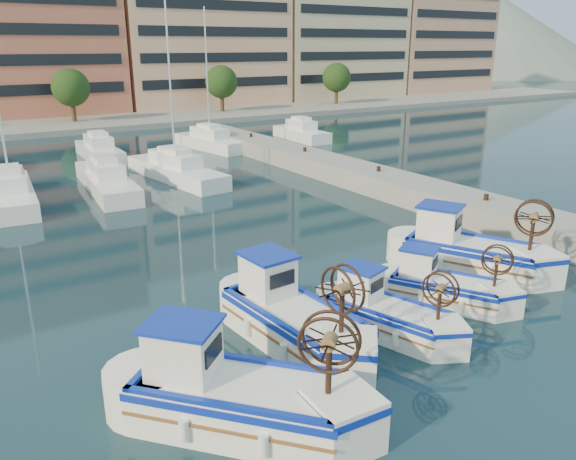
# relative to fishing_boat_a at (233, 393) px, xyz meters

# --- Properties ---
(ground) EXTENTS (300.00, 300.00, 0.00)m
(ground) POSITION_rel_fishing_boat_a_xyz_m (4.99, 1.32, -0.90)
(ground) COLOR #1A3744
(ground) RESTS_ON ground
(quay) EXTENTS (3.00, 60.00, 1.20)m
(quay) POSITION_rel_fishing_boat_a_xyz_m (17.99, 9.32, -0.30)
(quay) COLOR gray
(quay) RESTS_ON ground
(waterfront) EXTENTS (180.00, 40.00, 25.60)m
(waterfront) POSITION_rel_fishing_boat_a_xyz_m (14.22, 66.37, 10.20)
(waterfront) COLOR gray
(waterfront) RESTS_ON ground
(hill_east) EXTENTS (160.00, 160.00, 50.00)m
(hill_east) POSITION_rel_fishing_boat_a_xyz_m (144.99, 111.32, -0.90)
(hill_east) COLOR slate
(hill_east) RESTS_ON ground
(yacht_marina) EXTENTS (41.72, 22.28, 11.50)m
(yacht_marina) POSITION_rel_fishing_boat_a_xyz_m (1.86, 28.99, -0.37)
(yacht_marina) COLOR white
(yacht_marina) RESTS_ON ground
(fishing_boat_a) EXTENTS (4.88, 5.11, 3.25)m
(fishing_boat_a) POSITION_rel_fishing_boat_a_xyz_m (0.00, 0.00, 0.00)
(fishing_boat_a) COLOR white
(fishing_boat_a) RESTS_ON ground
(fishing_boat_b) EXTENTS (2.46, 5.19, 3.19)m
(fishing_boat_b) POSITION_rel_fishing_boat_a_xyz_m (3.28, 2.57, -0.02)
(fishing_boat_b) COLOR white
(fishing_boat_b) RESTS_ON ground
(fishing_boat_c) EXTENTS (2.70, 4.12, 2.50)m
(fishing_boat_c) POSITION_rel_fishing_boat_a_xyz_m (6.07, 1.50, -0.21)
(fishing_boat_c) COLOR white
(fishing_boat_c) RESTS_ON ground
(fishing_boat_d) EXTENTS (3.20, 3.98, 2.41)m
(fishing_boat_d) POSITION_rel_fishing_boat_a_xyz_m (9.17, 2.00, -0.23)
(fishing_boat_d) COLOR white
(fishing_boat_d) RESTS_ON ground
(fishing_boat_e) EXTENTS (4.11, 5.38, 3.24)m
(fishing_boat_e) POSITION_rel_fishing_boat_a_xyz_m (12.18, 3.51, -0.00)
(fishing_boat_e) COLOR white
(fishing_boat_e) RESTS_ON ground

